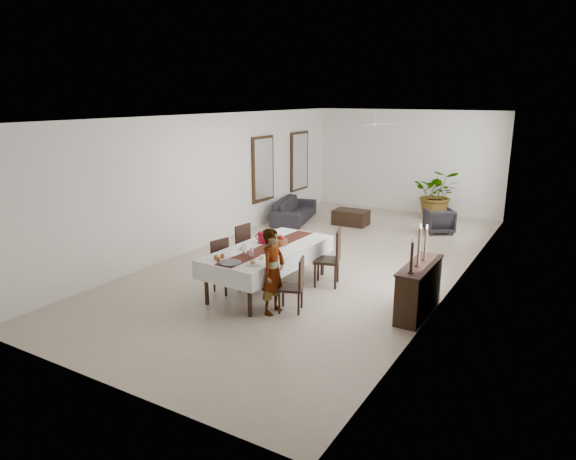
{
  "coord_description": "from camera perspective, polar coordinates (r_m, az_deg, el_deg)",
  "views": [
    {
      "loc": [
        5.02,
        -9.89,
        3.62
      ],
      "look_at": [
        0.04,
        -1.48,
        1.05
      ],
      "focal_mm": 32.0,
      "sensor_mm": 36.0,
      "label": 1
    }
  ],
  "objects": [
    {
      "name": "chair_right_near_leg_br",
      "position": [
        9.11,
        -0.55,
        -7.3
      ],
      "size": [
        0.05,
        0.05,
        0.4
      ],
      "primitive_type": "cylinder",
      "rotation": [
        0.0,
        0.0,
        0.35
      ],
      "color": "black",
      "rests_on": "floor"
    },
    {
      "name": "mirror_glass_far",
      "position": [
        16.38,
        1.37,
        7.64
      ],
      "size": [
        0.01,
        0.9,
        1.7
      ],
      "primitive_type": "cube",
      "color": "white",
      "rests_on": "mirror_frame_far"
    },
    {
      "name": "candlestick_mid_base",
      "position": [
        8.72,
        14.23,
        -3.87
      ],
      "size": [
        0.1,
        0.1,
        0.03
      ],
      "primitive_type": "cylinder",
      "color": "black",
      "rests_on": "sideboard_top"
    },
    {
      "name": "chair_right_near_leg_bl",
      "position": [
        8.81,
        -0.97,
        -8.09
      ],
      "size": [
        0.05,
        0.05,
        0.4
      ],
      "primitive_type": "cylinder",
      "rotation": [
        0.0,
        0.0,
        0.35
      ],
      "color": "black",
      "rests_on": "floor"
    },
    {
      "name": "plate_near_left",
      "position": [
        9.3,
        -6.72,
        -2.77
      ],
      "size": [
        0.26,
        0.26,
        0.02
      ],
      "primitive_type": "cylinder",
      "color": "white",
      "rests_on": "tablecloth_top"
    },
    {
      "name": "candlestick_far_candle",
      "position": [
        8.92,
        15.18,
        0.34
      ],
      "size": [
        0.03,
        0.03,
        0.08
      ],
      "primitive_type": "cylinder",
      "color": "beige",
      "rests_on": "candlestick_far_shaft"
    },
    {
      "name": "wine_glass_near",
      "position": [
        9.08,
        -4.06,
        -2.57
      ],
      "size": [
        0.08,
        0.08,
        0.19
      ],
      "primitive_type": "cylinder",
      "color": "white",
      "rests_on": "tablecloth_top"
    },
    {
      "name": "fan_blade_n",
      "position": [
        14.18,
        10.05,
        11.6
      ],
      "size": [
        0.1,
        0.55,
        0.01
      ],
      "primitive_type": "cube",
      "color": "white",
      "rests_on": "fan_hub"
    },
    {
      "name": "wall_front",
      "position": [
        6.66,
        -20.6,
        -3.88
      ],
      "size": [
        6.0,
        0.02,
        3.2
      ],
      "primitive_type": "cube",
      "color": "white",
      "rests_on": "floor"
    },
    {
      "name": "chair_right_near_leg_fl",
      "position": [
        8.75,
        1.18,
        -8.25
      ],
      "size": [
        0.05,
        0.05,
        0.4
      ],
      "primitive_type": "cylinder",
      "rotation": [
        0.0,
        0.0,
        0.35
      ],
      "color": "black",
      "rests_on": "floor"
    },
    {
      "name": "candlestick_near_candle",
      "position": [
        8.22,
        13.7,
        -1.12
      ],
      "size": [
        0.03,
        0.03,
        0.08
      ],
      "primitive_type": "cylinder",
      "color": "white",
      "rests_on": "candlestick_near_shaft"
    },
    {
      "name": "candlestick_near_base",
      "position": [
        8.38,
        13.48,
        -4.61
      ],
      "size": [
        0.1,
        0.1,
        0.03
      ],
      "primitive_type": "cylinder",
      "color": "black",
      "rests_on": "sideboard_top"
    },
    {
      "name": "armchair",
      "position": [
        14.47,
        16.44,
        0.99
      ],
      "size": [
        0.99,
        0.99,
        0.66
      ],
      "primitive_type": "imported",
      "rotation": [
        0.0,
        0.0,
        3.7
      ],
      "color": "#29272C",
      "rests_on": "floor"
    },
    {
      "name": "jam_jar_b",
      "position": [
        9.09,
        -8.01,
        -3.01
      ],
      "size": [
        0.07,
        0.07,
        0.08
      ],
      "primitive_type": "cylinder",
      "color": "#8A3A14",
      "rests_on": "tablecloth_top"
    },
    {
      "name": "table_runner",
      "position": [
        9.73,
        -2.16,
        -1.92
      ],
      "size": [
        0.49,
        2.74,
        0.0
      ],
      "primitive_type": "cube",
      "rotation": [
        0.0,
        0.0,
        -0.04
      ],
      "color": "#582219",
      "rests_on": "tablecloth_top"
    },
    {
      "name": "fan_rod",
      "position": [
        13.84,
        9.56,
        12.38
      ],
      "size": [
        0.04,
        0.04,
        0.2
      ],
      "primitive_type": "cylinder",
      "color": "silver",
      "rests_on": "ceiling"
    },
    {
      "name": "chair_left_far_leg_fl",
      "position": [
        10.94,
        -4.23,
        -3.43
      ],
      "size": [
        0.05,
        0.05,
        0.44
      ],
      "primitive_type": "cylinder",
      "rotation": [
        0.0,
        0.0,
        -0.13
      ],
      "color": "black",
      "rests_on": "floor"
    },
    {
      "name": "chair_left_near_leg_fl",
      "position": [
        10.08,
        -6.64,
        -5.16
      ],
      "size": [
        0.05,
        0.05,
        0.42
      ],
      "primitive_type": "cylinder",
      "rotation": [
        0.0,
        0.0,
        -0.24
      ],
      "color": "black",
      "rests_on": "floor"
    },
    {
      "name": "chair_left_far_leg_br",
      "position": [
        10.45,
        -4.1,
        -4.3
      ],
      "size": [
        0.05,
        0.05,
        0.44
      ],
      "primitive_type": "cylinder",
      "rotation": [
        0.0,
        0.0,
        -0.13
      ],
      "color": "black",
      "rests_on": "floor"
    },
    {
      "name": "table_leg_fr",
      "position": [
        8.66,
        -4.28,
        -7.25
      ],
      "size": [
        0.08,
        0.08,
        0.76
      ],
      "primitive_type": "cylinder",
      "rotation": [
        0.0,
        0.0,
        -0.04
      ],
      "color": "black",
      "rests_on": "floor"
    },
    {
      "name": "chair_right_far_leg_fl",
      "position": [
        9.92,
        5.27,
        -5.27
      ],
      "size": [
        0.06,
        0.06,
        0.48
      ],
      "primitive_type": "cylinder",
      "rotation": [
        0.0,
        0.0,
        0.32
      ],
      "color": "black",
      "rests_on": "floor"
    },
    {
      "name": "wall_back",
      "position": [
        16.78,
        13.1,
        7.44
      ],
      "size": [
        6.0,
        0.02,
        3.2
      ],
      "primitive_type": "cube",
      "color": "white",
      "rests_on": "floor"
    },
    {
      "name": "coffee_table",
      "position": [
        14.89,
        7.0,
        1.4
      ],
      "size": [
        0.99,
        0.68,
        0.43
      ],
      "primitive_type": "cube",
      "rotation": [
        0.0,
        0.0,
        0.03
      ],
      "color": "black",
      "rests_on": "floor"
    },
    {
      "name": "red_pitcher",
      "position": [
        9.98,
        -2.91,
        -0.86
      ],
      "size": [
        0.17,
        0.17,
        0.22
      ],
      "primitive_type": "cylinder",
      "rotation": [
        0.0,
        0.0,
        -0.04
      ],
      "color": "maroon",
      "rests_on": "tablecloth_top"
    },
    {
      "name": "serving_tray",
      "position": [
        8.86,
        -6.43,
        -3.64
      ],
      "size": [
        0.39,
        0.39,
        0.02
      ],
      "primitive_type": "cylinder",
      "color": "#44454A",
      "rests_on": "tablecloth_top"
    },
    {
      "name": "sideboard_body",
      "position": [
        9.01,
        14.31,
        -6.47
      ],
      "size": [
        0.38,
        1.43,
        0.86
      ],
      "primitive_type": "cube",
      "color": "black",
      "rests_on": "floor"
    },
    {
      "name": "jam_jar_a",
      "position": [
        8.97,
        -7.76,
        -3.24
      ],
      "size": [
        0.07,
        0.07,
        0.08
      ],
      "primitive_type": "cylinder",
      "color": "#964D15",
      "rests_on": "tablecloth_top"
    },
    {
      "name": "table_leg_br",
      "position": [
        10.63,
        3.85,
        -3.04
      ],
      "size": [
        0.08,
        0.08,
        0.76
      ],
      "primitive_type": "cylinder",
      "rotation": [
        0.0,
        0.0,
        -0.04
      ],
      "color": "black",
      "rests_on": "floor"
    },
    {
      "name": "mirror_glass_near",
      "position": [
        14.6,
        -2.69,
        6.77
      ],
      "size": [
        0.01,
        0.9,
        1.7
      ],
      "primitive_type": "cube",
      "color": "white",
      "rests_on": "mirror_frame_near"
    },
    {
      "name": "chair_left_near_leg_fr",
      "position": [
        9.88,
        -8.19,
        -5.63
      ],
      "size": [
        0.05,
        0.05,
        0.42
      ],
      "primitive_type": "cylinder",
      "rotation": [
        0.0,
        0.0,
        -0.24
      ],
      "color": "black",
      "rests_on": "floor"
    },
    {
      "name": "fan_blade_s",
      "position": [
        13.52,
        8.97,
        11.51
      ],
      "size": [
        0.1,
        0.55,
        0.01
      ],
      "primitive_type": "cube",
      "color": "white",
      "rests_on": "fan_hub"
    },
    {
      "name": "candlestick_far_shaft",
      "position": [
        9.0,
        15.05,
        -1.52
      ],
      "size": [
        0.05,
        0.05,
        0.53
      ],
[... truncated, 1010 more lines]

